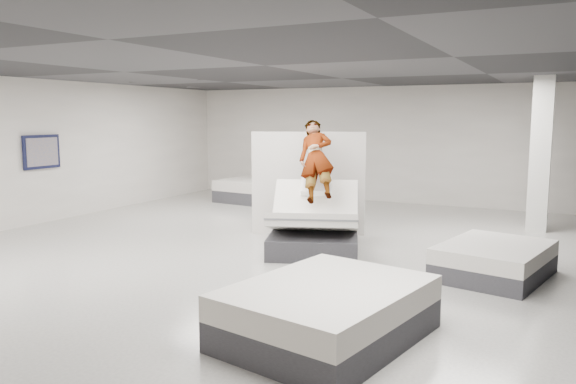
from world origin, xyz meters
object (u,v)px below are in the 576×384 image
(divider_panel, at_px, (308,183))
(wall_poster, at_px, (42,152))
(hero_bed, at_px, (315,228))
(flat_bed_right_near, at_px, (327,312))
(flat_bed_right_far, at_px, (494,260))
(flat_bed_left_far, at_px, (262,191))
(remote, at_px, (327,191))
(person, at_px, (316,176))
(column, at_px, (540,154))

(divider_panel, relative_size, wall_poster, 2.40)
(hero_bed, relative_size, wall_poster, 2.55)
(divider_panel, height_order, flat_bed_right_near, divider_panel)
(hero_bed, xyz_separation_m, flat_bed_right_far, (3.08, -0.34, -0.15))
(flat_bed_left_far, xyz_separation_m, wall_poster, (-2.84, -4.90, 1.29))
(wall_poster, bearing_deg, remote, 3.26)
(remote, bearing_deg, wall_poster, 163.24)
(divider_panel, xyz_separation_m, flat_bed_left_far, (-2.94, 3.36, -0.73))
(hero_bed, xyz_separation_m, flat_bed_right_near, (1.76, -3.65, -0.10))
(hero_bed, height_order, divider_panel, divider_panel)
(person, height_order, column, column)
(flat_bed_right_far, bearing_deg, remote, 172.23)
(divider_panel, bearing_deg, wall_poster, 174.50)
(flat_bed_right_far, height_order, wall_poster, wall_poster)
(wall_poster, bearing_deg, flat_bed_right_far, -0.06)
(hero_bed, height_order, remote, hero_bed)
(remote, distance_m, flat_bed_left_far, 5.98)
(hero_bed, xyz_separation_m, remote, (0.21, 0.05, 0.68))
(remote, height_order, flat_bed_left_far, remote)
(hero_bed, xyz_separation_m, divider_panel, (-0.68, 1.22, 0.64))
(remote, xyz_separation_m, flat_bed_left_far, (-3.84, 4.52, -0.77))
(person, distance_m, divider_panel, 1.11)
(flat_bed_right_near, bearing_deg, column, 76.87)
(hero_bed, bearing_deg, divider_panel, 119.27)
(wall_poster, bearing_deg, column, 21.93)
(flat_bed_left_far, bearing_deg, column, -7.27)
(person, distance_m, flat_bed_right_near, 4.49)
(person, xyz_separation_m, column, (3.58, 3.37, 0.30))
(remote, distance_m, flat_bed_right_near, 4.08)
(divider_panel, xyz_separation_m, wall_poster, (-5.78, -1.54, 0.56))
(hero_bed, height_order, flat_bed_right_far, hero_bed)
(remote, xyz_separation_m, wall_poster, (-6.68, -0.38, 0.52))
(flat_bed_left_far, bearing_deg, flat_bed_right_far, -36.24)
(hero_bed, height_order, wall_poster, wall_poster)
(flat_bed_right_far, relative_size, column, 0.64)
(remote, distance_m, column, 4.89)
(divider_panel, height_order, wall_poster, divider_panel)
(flat_bed_right_far, xyz_separation_m, wall_poster, (-9.55, 0.01, 1.35))
(divider_panel, distance_m, flat_bed_right_far, 4.15)
(divider_panel, xyz_separation_m, flat_bed_right_far, (3.76, -1.56, -0.79))
(remote, xyz_separation_m, column, (3.25, 3.62, 0.52))
(wall_poster, bearing_deg, flat_bed_right_near, -21.97)
(remote, relative_size, column, 0.04)
(flat_bed_right_far, xyz_separation_m, flat_bed_left_far, (-6.70, 4.91, 0.06))
(person, height_order, divider_panel, divider_panel)
(remote, distance_m, wall_poster, 6.71)
(person, distance_m, flat_bed_left_far, 5.62)
(remote, height_order, wall_poster, wall_poster)
(column, height_order, wall_poster, column)
(flat_bed_right_far, bearing_deg, column, 84.52)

